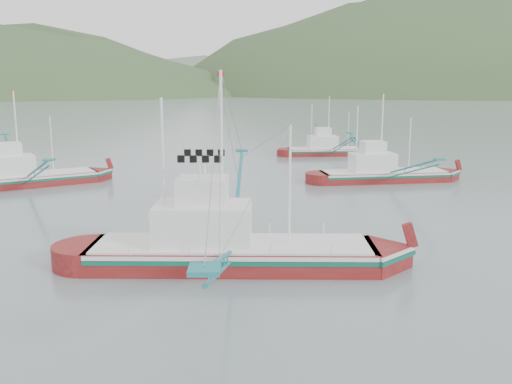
{
  "coord_description": "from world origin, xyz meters",
  "views": [
    {
      "loc": [
        -0.8,
        -32.29,
        10.81
      ],
      "look_at": [
        0.0,
        6.0,
        3.2
      ],
      "focal_mm": 40.0,
      "sensor_mm": 36.0,
      "label": 1
    }
  ],
  "objects_px": {
    "bg_boat_right": "(383,167)",
    "main_boat": "(227,238)",
    "bg_boat_far": "(330,147)",
    "bg_boat_left": "(23,165)"
  },
  "relations": [
    {
      "from": "bg_boat_right",
      "to": "main_boat",
      "type": "bearing_deg",
      "value": -126.94
    },
    {
      "from": "main_boat",
      "to": "bg_boat_far",
      "type": "xyz_separation_m",
      "value": [
        13.33,
        49.48,
        -0.5
      ]
    },
    {
      "from": "main_boat",
      "to": "bg_boat_left",
      "type": "relative_size",
      "value": 1.27
    },
    {
      "from": "bg_boat_right",
      "to": "bg_boat_far",
      "type": "relative_size",
      "value": 1.09
    },
    {
      "from": "bg_boat_left",
      "to": "bg_boat_far",
      "type": "bearing_deg",
      "value": 4.11
    },
    {
      "from": "bg_boat_far",
      "to": "bg_boat_right",
      "type": "bearing_deg",
      "value": -87.96
    },
    {
      "from": "main_boat",
      "to": "bg_boat_far",
      "type": "distance_m",
      "value": 51.25
    },
    {
      "from": "bg_boat_right",
      "to": "bg_boat_left",
      "type": "bearing_deg",
      "value": 175.52
    },
    {
      "from": "bg_boat_left",
      "to": "bg_boat_right",
      "type": "xyz_separation_m",
      "value": [
        37.43,
        1.94,
        -0.64
      ]
    },
    {
      "from": "bg_boat_left",
      "to": "bg_boat_right",
      "type": "relative_size",
      "value": 0.97
    }
  ]
}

